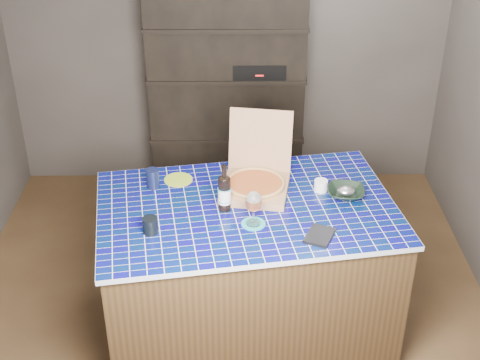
{
  "coord_description": "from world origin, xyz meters",
  "views": [
    {
      "loc": [
        0.06,
        -3.38,
        2.98
      ],
      "look_at": [
        0.09,
        0.0,
        0.98
      ],
      "focal_mm": 50.0,
      "sensor_mm": 36.0,
      "label": 1
    }
  ],
  "objects_px": {
    "dvd_case": "(320,236)",
    "bowl": "(346,193)",
    "kitchen_island": "(247,270)",
    "wine_glass": "(254,202)",
    "pizza_box": "(256,181)",
    "mead_bottle": "(224,192)"
  },
  "relations": [
    {
      "from": "kitchen_island",
      "to": "bowl",
      "type": "distance_m",
      "value": 0.76
    },
    {
      "from": "mead_bottle",
      "to": "bowl",
      "type": "height_order",
      "value": "mead_bottle"
    },
    {
      "from": "pizza_box",
      "to": "wine_glass",
      "type": "height_order",
      "value": "pizza_box"
    },
    {
      "from": "kitchen_island",
      "to": "mead_bottle",
      "type": "bearing_deg",
      "value": -176.36
    },
    {
      "from": "kitchen_island",
      "to": "wine_glass",
      "type": "height_order",
      "value": "wine_glass"
    },
    {
      "from": "kitchen_island",
      "to": "wine_glass",
      "type": "xyz_separation_m",
      "value": [
        0.03,
        -0.18,
        0.6
      ]
    },
    {
      "from": "kitchen_island",
      "to": "dvd_case",
      "type": "height_order",
      "value": "dvd_case"
    },
    {
      "from": "kitchen_island",
      "to": "pizza_box",
      "type": "distance_m",
      "value": 0.55
    },
    {
      "from": "pizza_box",
      "to": "mead_bottle",
      "type": "height_order",
      "value": "pizza_box"
    },
    {
      "from": "pizza_box",
      "to": "wine_glass",
      "type": "distance_m",
      "value": 0.37
    },
    {
      "from": "pizza_box",
      "to": "mead_bottle",
      "type": "xyz_separation_m",
      "value": [
        -0.18,
        -0.21,
        0.05
      ]
    },
    {
      "from": "mead_bottle",
      "to": "dvd_case",
      "type": "height_order",
      "value": "mead_bottle"
    },
    {
      "from": "kitchen_island",
      "to": "mead_bottle",
      "type": "relative_size",
      "value": 6.44
    },
    {
      "from": "wine_glass",
      "to": "dvd_case",
      "type": "distance_m",
      "value": 0.39
    },
    {
      "from": "pizza_box",
      "to": "dvd_case",
      "type": "xyz_separation_m",
      "value": [
        0.33,
        -0.48,
        -0.05
      ]
    },
    {
      "from": "dvd_case",
      "to": "bowl",
      "type": "height_order",
      "value": "bowl"
    },
    {
      "from": "wine_glass",
      "to": "mead_bottle",
      "type": "bearing_deg",
      "value": 135.94
    },
    {
      "from": "mead_bottle",
      "to": "wine_glass",
      "type": "distance_m",
      "value": 0.22
    },
    {
      "from": "pizza_box",
      "to": "wine_glass",
      "type": "bearing_deg",
      "value": -84.15
    },
    {
      "from": "wine_glass",
      "to": "bowl",
      "type": "bearing_deg",
      "value": 27.42
    },
    {
      "from": "kitchen_island",
      "to": "dvd_case",
      "type": "xyz_separation_m",
      "value": [
        0.38,
        -0.3,
        0.47
      ]
    },
    {
      "from": "mead_bottle",
      "to": "wine_glass",
      "type": "relative_size",
      "value": 1.41
    }
  ]
}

